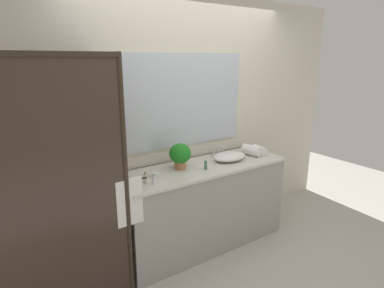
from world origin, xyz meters
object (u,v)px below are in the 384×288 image
at_px(amenity_bottle_shampoo, 153,180).
at_px(rolled_towel_middle, 252,150).
at_px(sink_basin, 229,156).
at_px(amenity_bottle_body_wash, 146,178).
at_px(soap_dish, 154,174).
at_px(potted_plant, 180,155).
at_px(amenity_bottle_conditioner, 206,165).
at_px(rolled_towel_near_edge, 259,150).
at_px(faucet, 219,152).

xyz_separation_m(amenity_bottle_shampoo, rolled_towel_middle, (1.31, 0.14, 0.02)).
xyz_separation_m(sink_basin, amenity_bottle_body_wash, (-1.02, -0.07, 0.00)).
distance_m(amenity_bottle_body_wash, rolled_towel_middle, 1.35).
xyz_separation_m(soap_dish, rolled_towel_middle, (1.21, -0.03, 0.04)).
distance_m(sink_basin, potted_plant, 0.59).
relative_size(amenity_bottle_shampoo, amenity_bottle_conditioner, 0.84).
bearing_deg(amenity_bottle_body_wash, potted_plant, 17.95).
relative_size(amenity_bottle_body_wash, amenity_bottle_conditioner, 1.07).
bearing_deg(soap_dish, amenity_bottle_conditioner, -13.92).
xyz_separation_m(amenity_bottle_conditioner, rolled_towel_middle, (0.71, 0.09, 0.02)).
height_order(potted_plant, amenity_bottle_conditioner, potted_plant).
height_order(potted_plant, soap_dish, potted_plant).
relative_size(amenity_bottle_shampoo, rolled_towel_middle, 0.36).
bearing_deg(amenity_bottle_conditioner, rolled_towel_near_edge, 5.78).
bearing_deg(sink_basin, faucet, 90.00).
distance_m(soap_dish, rolled_towel_middle, 1.21).
distance_m(soap_dish, amenity_bottle_body_wash, 0.18).
height_order(soap_dish, rolled_towel_near_edge, rolled_towel_near_edge).
distance_m(faucet, rolled_towel_middle, 0.37).
bearing_deg(faucet, rolled_towel_middle, -29.74).
distance_m(sink_basin, amenity_bottle_conditioner, 0.40).
bearing_deg(rolled_towel_middle, amenity_bottle_body_wash, -177.05).
height_order(faucet, soap_dish, faucet).
height_order(faucet, amenity_bottle_body_wash, faucet).
distance_m(amenity_bottle_conditioner, rolled_towel_near_edge, 0.82).
bearing_deg(soap_dish, potted_plant, 7.55).
relative_size(faucet, amenity_bottle_body_wash, 1.74).
height_order(faucet, amenity_bottle_conditioner, faucet).
bearing_deg(amenity_bottle_shampoo, faucet, 18.39).
bearing_deg(amenity_bottle_conditioner, faucet, 35.28).
bearing_deg(faucet, soap_dish, -170.38).
xyz_separation_m(potted_plant, soap_dish, (-0.31, -0.04, -0.13)).
distance_m(sink_basin, faucet, 0.18).
bearing_deg(potted_plant, amenity_bottle_shampoo, -151.86).
relative_size(potted_plant, rolled_towel_middle, 1.21).
xyz_separation_m(faucet, rolled_towel_middle, (0.32, -0.18, 0.02)).
bearing_deg(rolled_towel_near_edge, rolled_towel_middle, 177.15).
height_order(potted_plant, rolled_towel_middle, potted_plant).
bearing_deg(sink_basin, amenity_bottle_body_wash, -175.89).
bearing_deg(rolled_towel_near_edge, potted_plant, 175.41).
bearing_deg(soap_dish, rolled_towel_near_edge, -1.76).
xyz_separation_m(faucet, amenity_bottle_shampoo, (-0.98, -0.33, -0.01)).
relative_size(sink_basin, rolled_towel_middle, 1.82).
xyz_separation_m(potted_plant, rolled_towel_near_edge, (1.01, -0.08, -0.10)).
bearing_deg(sink_basin, rolled_towel_near_edge, -1.30).
bearing_deg(sink_basin, rolled_towel_middle, -0.77).
bearing_deg(rolled_towel_near_edge, sink_basin, 178.70).
distance_m(amenity_bottle_body_wash, rolled_towel_near_edge, 1.46).
bearing_deg(amenity_bottle_conditioner, amenity_bottle_body_wash, 178.29).
xyz_separation_m(sink_basin, soap_dish, (-0.88, 0.03, -0.03)).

